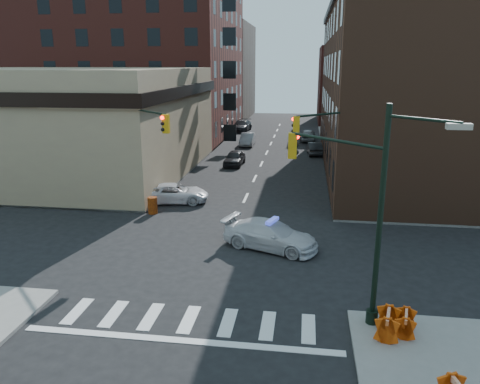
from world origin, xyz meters
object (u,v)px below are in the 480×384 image
(barrel_road, at_px, (265,227))
(barrel_bank, at_px, (153,205))
(parked_car_enear, at_px, (315,148))
(pedestrian_a, at_px, (118,180))
(pickup, at_px, (174,193))
(police_car, at_px, (270,235))
(parked_car_wnear, at_px, (235,158))
(pedestrian_b, at_px, (102,191))
(parked_car_wfar, at_px, (247,139))
(barricade_nw_a, at_px, (106,196))
(barricade_se_a, at_px, (405,323))

(barrel_road, height_order, barrel_bank, barrel_bank)
(parked_car_enear, xyz_separation_m, pedestrian_a, (-14.52, -18.13, 0.46))
(barrel_bank, bearing_deg, pickup, 75.17)
(police_car, xyz_separation_m, parked_car_wnear, (-5.00, 20.34, -0.04))
(parked_car_wnear, xyz_separation_m, pedestrian_b, (-6.92, -14.37, 0.37))
(parked_car_wfar, distance_m, pedestrian_a, 23.82)
(pedestrian_b, height_order, barrel_bank, pedestrian_b)
(pedestrian_b, bearing_deg, barrel_road, -31.62)
(parked_car_enear, xyz_separation_m, barrel_bank, (-10.63, -21.99, -0.11))
(parked_car_wnear, relative_size, barrel_road, 4.26)
(police_car, bearing_deg, barrel_road, 33.76)
(parked_car_wfar, relative_size, barricade_nw_a, 3.23)
(police_car, bearing_deg, parked_car_wfar, 29.17)
(pickup, xyz_separation_m, parked_car_enear, (9.93, 19.35, -0.00))
(parked_car_wnear, xyz_separation_m, barrel_road, (4.55, -18.49, -0.22))
(parked_car_wnear, bearing_deg, pickup, -97.25)
(police_car, relative_size, barricade_se_a, 4.65)
(police_car, bearing_deg, pickup, 64.16)
(pickup, height_order, parked_car_enear, pickup)
(parked_car_wnear, xyz_separation_m, parked_car_wfar, (-0.17, 11.21, 0.03))
(barrel_bank, height_order, barricade_nw_a, barricade_nw_a)
(parked_car_enear, bearing_deg, barrel_bank, 59.30)
(parked_car_enear, height_order, barrel_road, parked_car_enear)
(barrel_bank, height_order, barricade_se_a, barrel_bank)
(barricade_se_a, bearing_deg, parked_car_wnear, 32.87)
(parked_car_wfar, distance_m, barrel_bank, 26.87)
(parked_car_wnear, height_order, barrel_bank, parked_car_wnear)
(barricade_se_a, bearing_deg, police_car, 47.54)
(pedestrian_b, relative_size, barrel_road, 1.91)
(parked_car_enear, bearing_deg, pedestrian_b, 50.20)
(pickup, distance_m, barrel_bank, 2.74)
(parked_car_wfar, height_order, parked_car_enear, parked_car_wfar)
(police_car, distance_m, barrel_bank, 9.36)
(parked_car_wfar, bearing_deg, pedestrian_a, -106.93)
(parked_car_enear, distance_m, pedestrian_b, 25.44)
(pedestrian_a, bearing_deg, police_car, -23.77)
(pedestrian_a, xyz_separation_m, barricade_nw_a, (0.18, -2.64, -0.47))
(pedestrian_a, bearing_deg, barrel_bank, -32.34)
(pickup, xyz_separation_m, barrel_bank, (-0.70, -2.64, -0.12))
(parked_car_wnear, height_order, parked_car_enear, parked_car_wnear)
(police_car, height_order, barrel_bank, police_car)
(barrel_road, bearing_deg, pickup, 140.55)
(pickup, bearing_deg, police_car, -145.37)
(parked_car_wnear, distance_m, parked_car_wfar, 11.21)
(pedestrian_a, height_order, barricade_nw_a, pedestrian_a)
(barrel_road, bearing_deg, police_car, -76.10)
(police_car, height_order, parked_car_enear, police_car)
(parked_car_wnear, xyz_separation_m, pedestrian_a, (-6.90, -11.64, 0.43))
(pickup, relative_size, barrel_road, 4.97)
(police_car, xyz_separation_m, barricade_nw_a, (-11.73, 6.06, -0.08))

